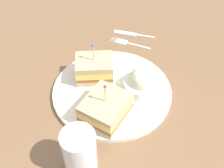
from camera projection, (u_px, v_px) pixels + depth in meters
The scene contains 8 objects.
ground_plane at pixel (112, 95), 73.71cm from camera, with size 109.94×109.94×2.00cm, color brown.
plate at pixel (112, 91), 72.58cm from camera, with size 29.18×29.18×1.12cm, color silver.
sandwich_half_front at pixel (94, 69), 73.25cm from camera, with size 9.42×10.73×10.49cm.
sandwich_half_back at pixel (106, 109), 64.69cm from camera, with size 12.14×11.22×10.04cm.
coleslaw_bowl at pixel (143, 82), 70.58cm from camera, with size 9.14×9.14×6.58cm.
drink_glass at pixel (80, 154), 56.09cm from camera, with size 6.59×6.59×10.40cm.
fork at pixel (126, 42), 86.54cm from camera, with size 2.97×12.28×0.35cm.
knife at pixel (132, 34), 89.50cm from camera, with size 1.65×12.58×0.35cm.
Camera 1 is at (-47.52, -11.52, 54.23)cm, focal length 47.18 mm.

